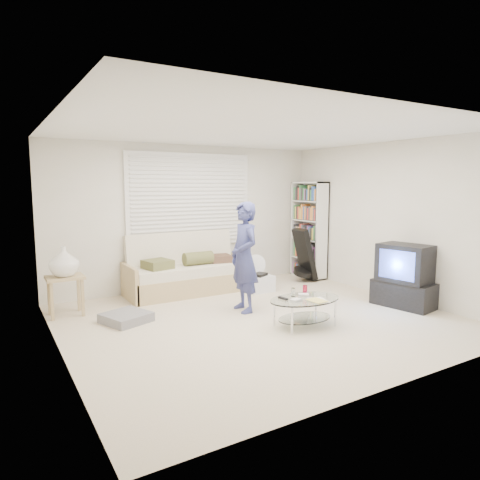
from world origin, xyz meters
TOP-DOWN VIEW (x-y plane):
  - ground at (0.00, 0.00)m, footprint 5.00×5.00m
  - room_shell at (0.00, 0.48)m, footprint 5.02×4.52m
  - window_blinds at (0.00, 2.20)m, footprint 2.32×0.08m
  - futon_sofa at (-0.24, 1.87)m, footprint 2.06×0.83m
  - grey_floor_pillow at (-1.59, 0.83)m, footprint 0.69×0.69m
  - side_table at (-2.22, 1.54)m, footprint 0.49×0.40m
  - bookshelf at (2.32, 1.78)m, footprint 0.30×0.79m
  - guitar_case at (1.99, 1.49)m, footprint 0.41×0.37m
  - floor_fan at (0.94, 1.58)m, footprint 0.36×0.24m
  - storage_bin at (0.85, 1.29)m, footprint 0.46×0.33m
  - tv_unit at (2.20, -0.57)m, footprint 0.60×0.93m
  - coffee_table at (0.35, -0.52)m, footprint 1.01×0.66m
  - standing_person at (0.03, 0.46)m, footprint 0.42×0.60m

SIDE VIEW (x-z plane):
  - ground at x=0.00m, z-range 0.00..0.00m
  - grey_floor_pillow at x=-1.59m, z-range 0.00..0.12m
  - storage_bin at x=0.85m, z-range -0.01..0.30m
  - coffee_table at x=0.35m, z-range 0.05..0.54m
  - futon_sofa at x=-0.24m, z-range -0.17..0.83m
  - floor_fan at x=0.94m, z-range 0.05..0.65m
  - guitar_case at x=1.99m, z-range -0.05..0.93m
  - tv_unit at x=2.20m, z-range -0.01..0.93m
  - side_table at x=-2.22m, z-range 0.24..1.21m
  - standing_person at x=0.03m, z-range 0.00..1.58m
  - bookshelf at x=2.32m, z-range 0.00..1.87m
  - window_blinds at x=0.00m, z-range 0.74..2.36m
  - room_shell at x=0.00m, z-range 0.37..2.88m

